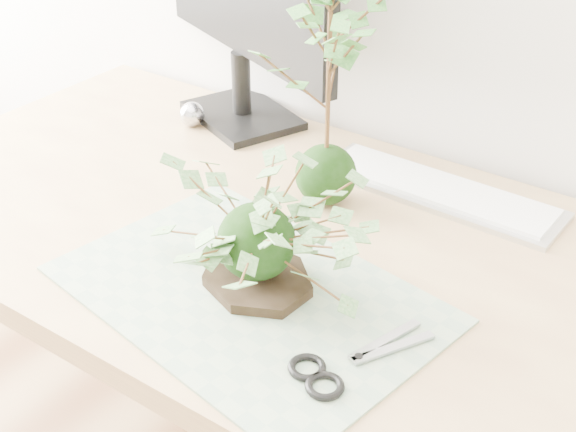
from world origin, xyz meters
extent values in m
cube|color=tan|center=(0.04, 1.23, 0.72)|extent=(1.60, 0.70, 0.04)
cube|color=tan|center=(-0.70, 1.52, 0.35)|extent=(0.06, 0.06, 0.70)
cube|color=gray|center=(-0.02, 1.08, 0.74)|extent=(0.55, 0.41, 0.00)
cylinder|color=black|center=(-0.02, 1.10, 0.75)|extent=(0.22, 0.22, 0.01)
sphere|color=black|center=(-0.02, 1.10, 0.81)|extent=(0.10, 0.10, 0.10)
sphere|color=black|center=(-0.07, 1.34, 0.79)|extent=(0.10, 0.10, 0.10)
cylinder|color=#4B2F16|center=(-0.07, 1.34, 0.93)|extent=(0.01, 0.01, 0.23)
cube|color=#BCBCBC|center=(0.06, 1.46, 0.74)|extent=(0.40, 0.13, 0.01)
cube|color=white|center=(0.06, 1.46, 0.75)|extent=(0.38, 0.10, 0.01)
cube|color=black|center=(-0.37, 1.51, 0.75)|extent=(0.26, 0.23, 0.01)
cylinder|color=black|center=(-0.37, 1.51, 0.81)|extent=(0.04, 0.04, 0.12)
sphere|color=silver|center=(-0.43, 1.43, 0.76)|extent=(0.05, 0.05, 0.05)
cube|color=#99999E|center=(0.15, 1.10, 0.75)|extent=(0.04, 0.11, 0.00)
cube|color=#99999E|center=(0.17, 1.10, 0.75)|extent=(0.06, 0.10, 0.00)
torus|color=black|center=(0.14, 0.99, 0.75)|extent=(0.06, 0.06, 0.01)
torus|color=black|center=(0.18, 0.99, 0.75)|extent=(0.06, 0.06, 0.01)
camera|label=1|loc=(0.51, 0.42, 1.38)|focal=50.00mm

